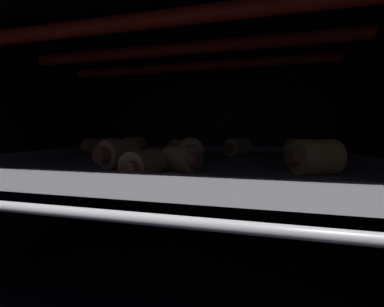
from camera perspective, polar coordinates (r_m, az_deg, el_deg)
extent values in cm
cube|color=black|center=(39.77, -2.53, -30.47)|extent=(61.46, 47.86, 1.20)
cube|color=black|center=(55.27, 3.60, 1.06)|extent=(61.46, 1.20, 37.09)
cube|color=black|center=(49.68, -38.54, -0.58)|extent=(1.20, 45.46, 37.09)
cube|color=black|center=(35.58, -2.82, 30.32)|extent=(61.46, 47.86, 1.20)
cylinder|color=maroon|center=(27.07, -8.19, 31.44)|extent=(47.25, 1.67, 1.67)
cylinder|color=maroon|center=(34.38, -2.79, 25.63)|extent=(47.25, 1.67, 1.67)
cylinder|color=maroon|center=(42.08, 0.39, 21.81)|extent=(47.25, 1.67, 1.67)
cylinder|color=slate|center=(47.98, -36.70, -1.79)|extent=(0.72, 44.55, 0.72)
cylinder|color=slate|center=(15.21, -22.65, -14.57)|extent=(55.57, 0.72, 0.72)
cylinder|color=slate|center=(19.81, -13.27, -9.65)|extent=(55.57, 0.72, 0.72)
cylinder|color=slate|center=(24.80, -7.68, -6.52)|extent=(55.57, 0.72, 0.72)
cylinder|color=slate|center=(30.00, -4.04, -4.41)|extent=(55.57, 0.72, 0.72)
cylinder|color=slate|center=(35.31, -1.49, -2.92)|extent=(55.57, 0.72, 0.72)
cylinder|color=slate|center=(40.69, 0.38, -1.82)|extent=(55.57, 0.72, 0.72)
cylinder|color=slate|center=(46.12, 1.81, -0.98)|extent=(55.57, 0.72, 0.72)
cylinder|color=slate|center=(51.58, 2.94, -0.31)|extent=(55.57, 0.72, 0.72)
cube|color=gray|center=(32.54, -2.66, -2.32)|extent=(48.65, 34.86, 0.75)
cube|color=gray|center=(16.76, -18.01, -6.69)|extent=(48.65, 0.80, 1.09)
cube|color=gray|center=(49.02, 2.48, 1.34)|extent=(48.65, 0.80, 1.09)
cube|color=gray|center=(44.99, -33.59, 0.09)|extent=(0.80, 34.86, 1.09)
cube|color=gray|center=(34.99, 38.68, -1.44)|extent=(0.80, 34.86, 1.09)
cylinder|color=tan|center=(38.86, -14.82, 1.74)|extent=(3.60, 3.87, 3.28)
cylinder|color=#9E563D|center=(37.61, -12.54, 1.68)|extent=(1.38, 1.82, 1.62)
cylinder|color=#9E563D|center=(40.17, -16.96, 1.80)|extent=(1.38, 1.82, 1.62)
cylinder|color=tan|center=(40.70, -4.43, 1.75)|extent=(3.98, 4.08, 2.85)
cylinder|color=#9E563D|center=(42.62, -4.98, 1.91)|extent=(1.75, 1.48, 1.53)
cylinder|color=#9E563D|center=(38.78, -3.81, 1.58)|extent=(1.75, 1.48, 1.53)
cylinder|color=tan|center=(29.55, -0.85, 0.92)|extent=(4.26, 4.02, 3.36)
cylinder|color=#9E563D|center=(31.25, -1.52, 1.16)|extent=(1.87, 1.32, 1.77)
cylinder|color=#9E563D|center=(27.85, -0.11, 0.65)|extent=(1.87, 1.32, 1.77)
cylinder|color=tan|center=(22.70, -3.12, -1.43)|extent=(3.93, 3.65, 2.58)
cylinder|color=#9E563D|center=(21.48, 0.99, -1.81)|extent=(1.41, 1.71, 1.48)
cylinder|color=#9E563D|center=(24.04, -6.79, -1.08)|extent=(1.41, 1.71, 1.48)
cylinder|color=tan|center=(46.21, -24.67, 1.72)|extent=(4.48, 4.19, 2.87)
cylinder|color=#9E563D|center=(44.31, -23.50, 1.63)|extent=(1.34, 1.73, 1.60)
cylinder|color=#9E563D|center=(48.13, -25.75, 1.80)|extent=(1.34, 1.73, 1.60)
cylinder|color=tan|center=(26.60, -18.49, -0.03)|extent=(4.22, 4.53, 3.20)
cylinder|color=#9E563D|center=(28.16, -14.88, 0.35)|extent=(2.13, 1.54, 1.91)
cylinder|color=#9E563D|center=(25.15, -22.55, -0.46)|extent=(2.13, 1.54, 1.91)
cylinder|color=tan|center=(37.71, 26.10, 1.15)|extent=(4.31, 4.29, 3.13)
cylinder|color=#9E563D|center=(38.96, 24.08, 1.35)|extent=(1.61, 1.38, 1.52)
cylinder|color=#9E563D|center=(36.52, 28.26, 0.94)|extent=(1.61, 1.38, 1.52)
cylinder|color=tan|center=(40.19, -20.49, 1.60)|extent=(4.15, 4.21, 3.15)
cylinder|color=#9E563D|center=(40.12, -17.61, 1.68)|extent=(1.67, 1.84, 1.52)
cylinder|color=#9E563D|center=(40.36, -23.36, 1.52)|extent=(1.67, 1.84, 1.52)
cylinder|color=tan|center=(19.91, -11.49, -2.64)|extent=(2.87, 4.40, 2.47)
cylinder|color=#9E563D|center=(17.79, -15.47, -3.67)|extent=(1.22, 0.95, 1.14)
cylinder|color=#9E563D|center=(22.11, -8.29, -1.80)|extent=(1.22, 0.95, 1.14)
cylinder|color=tan|center=(38.37, 11.92, 1.59)|extent=(4.79, 4.92, 3.05)
cylinder|color=#9E563D|center=(40.22, 14.03, 1.71)|extent=(1.86, 1.72, 1.70)
cylinder|color=#9E563D|center=(36.57, 9.60, 1.45)|extent=(1.86, 1.72, 1.70)
cylinder|color=tan|center=(23.94, 29.38, -0.78)|extent=(4.68, 4.45, 3.39)
cylinder|color=#9E563D|center=(22.67, 24.73, -0.89)|extent=(1.27, 1.76, 1.59)
cylinder|color=#9E563D|center=(25.36, 33.53, -0.68)|extent=(1.27, 1.76, 1.59)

